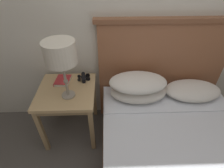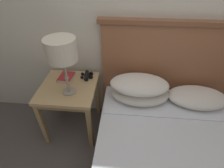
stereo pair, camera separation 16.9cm
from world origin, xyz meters
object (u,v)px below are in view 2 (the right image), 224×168
object	(u,v)px
nightstand	(69,92)
book_on_nightstand	(66,77)
table_lamp	(61,51)
binoculars_pair	(87,76)
bed	(171,161)

from	to	relation	value
nightstand	book_on_nightstand	world-z (taller)	book_on_nightstand
nightstand	table_lamp	size ratio (longest dim) A/B	1.13
table_lamp	binoculars_pair	xyz separation A→B (m)	(0.12, 0.27, -0.43)
table_lamp	book_on_nightstand	distance (m)	0.50
binoculars_pair	book_on_nightstand	bearing A→B (deg)	-169.52
table_lamp	book_on_nightstand	xyz separation A→B (m)	(-0.10, 0.22, -0.44)
table_lamp	binoculars_pair	distance (m)	0.52
bed	book_on_nightstand	size ratio (longest dim) A/B	9.63
binoculars_pair	nightstand	bearing A→B (deg)	-132.91
table_lamp	book_on_nightstand	bearing A→B (deg)	113.50
table_lamp	binoculars_pair	bearing A→B (deg)	64.98
nightstand	table_lamp	xyz separation A→B (m)	(0.04, -0.09, 0.54)
nightstand	binoculars_pair	size ratio (longest dim) A/B	3.92
nightstand	bed	size ratio (longest dim) A/B	0.34
nightstand	table_lamp	world-z (taller)	table_lamp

